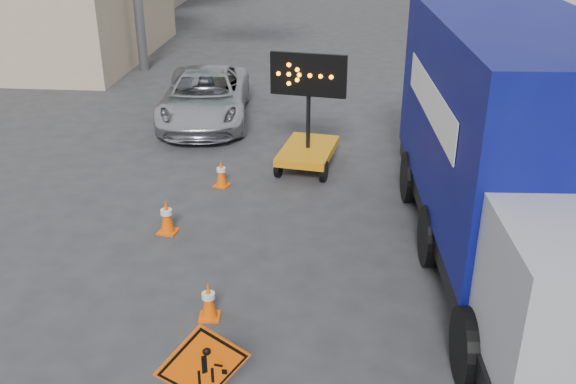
# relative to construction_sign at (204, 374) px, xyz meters

# --- Properties ---
(curb_right) EXTENTS (0.40, 60.00, 0.12)m
(curb_right) POSITION_rel_construction_sign_xyz_m (7.49, 15.00, -0.79)
(curb_right) COLOR gray
(curb_right) RESTS_ON ground
(construction_sign) EXTENTS (1.13, 0.82, 1.62)m
(construction_sign) POSITION_rel_construction_sign_xyz_m (0.00, 0.00, 0.00)
(construction_sign) COLOR black
(construction_sign) RESTS_ON ground
(arrow_board) EXTENTS (1.82, 2.21, 2.90)m
(arrow_board) POSITION_rel_construction_sign_xyz_m (0.76, 8.72, -0.20)
(arrow_board) COLOR orange
(arrow_board) RESTS_ON ground
(pickup_truck) EXTENTS (3.05, 5.60, 1.49)m
(pickup_truck) POSITION_rel_construction_sign_xyz_m (-2.53, 12.16, -0.11)
(pickup_truck) COLOR silver
(pickup_truck) RESTS_ON ground
(box_truck) EXTENTS (3.30, 9.27, 4.34)m
(box_truck) POSITION_rel_construction_sign_xyz_m (4.60, 4.40, 1.11)
(box_truck) COLOR black
(box_truck) RESTS_ON ground
(cone_a) EXTENTS (0.36, 0.36, 0.66)m
(cone_a) POSITION_rel_construction_sign_xyz_m (-0.44, 2.32, -0.52)
(cone_a) COLOR #FF5505
(cone_a) RESTS_ON ground
(cone_b) EXTENTS (0.43, 0.43, 0.72)m
(cone_b) POSITION_rel_construction_sign_xyz_m (-1.86, 5.09, -0.49)
(cone_b) COLOR #FF5505
(cone_b) RESTS_ON ground
(cone_c) EXTENTS (0.42, 0.42, 0.65)m
(cone_c) POSITION_rel_construction_sign_xyz_m (-1.19, 7.44, -0.53)
(cone_c) COLOR #FF5505
(cone_c) RESTS_ON ground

